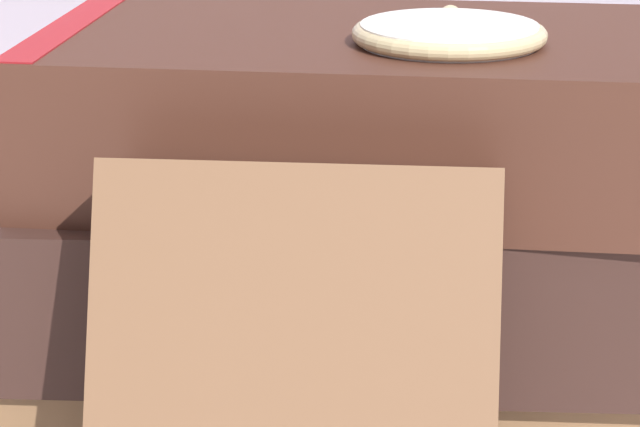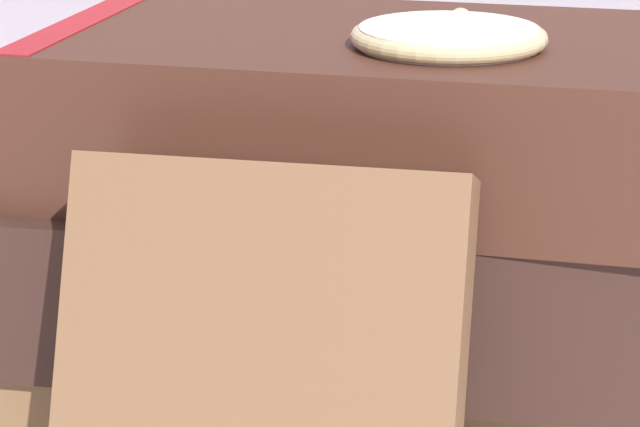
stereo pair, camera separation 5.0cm
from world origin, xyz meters
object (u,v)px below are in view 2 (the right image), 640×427
(book_leaning_front, at_px, (258,418))
(reading_glasses, at_px, (202,298))
(book_flat_bottom, at_px, (332,375))
(pocket_watch, at_px, (449,37))
(book_flat_middle, at_px, (291,249))
(book_flat_top, at_px, (341,107))

(book_leaning_front, height_order, reading_glasses, book_leaning_front)
(book_flat_bottom, distance_m, book_leaning_front, 0.11)
(pocket_watch, bearing_deg, book_flat_middle, 160.34)
(book_flat_bottom, bearing_deg, book_leaning_front, -91.88)
(book_leaning_front, distance_m, reading_glasses, 0.24)
(book_flat_top, bearing_deg, book_flat_middle, 175.09)
(book_flat_middle, bearing_deg, book_flat_bottom, 25.29)
(book_flat_middle, relative_size, reading_glasses, 2.17)
(book_leaning_front, bearing_deg, reading_glasses, 110.07)
(book_flat_bottom, distance_m, reading_glasses, 0.13)
(book_flat_bottom, relative_size, pocket_watch, 3.71)
(book_leaning_front, xyz_separation_m, pocket_watch, (0.04, 0.08, 0.09))
(book_flat_middle, height_order, book_leaning_front, book_leaning_front)
(book_leaning_front, distance_m, pocket_watch, 0.12)
(book_leaning_front, bearing_deg, pocket_watch, 65.62)
(book_flat_top, height_order, pocket_watch, pocket_watch)
(book_flat_bottom, xyz_separation_m, book_flat_middle, (-0.01, -0.01, 0.05))
(book_flat_middle, distance_m, reading_glasses, 0.15)
(book_flat_bottom, height_order, book_leaning_front, book_leaning_front)
(book_flat_bottom, relative_size, book_flat_top, 1.16)
(book_flat_top, height_order, reading_glasses, book_flat_top)
(book_leaning_front, bearing_deg, book_flat_top, 88.48)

